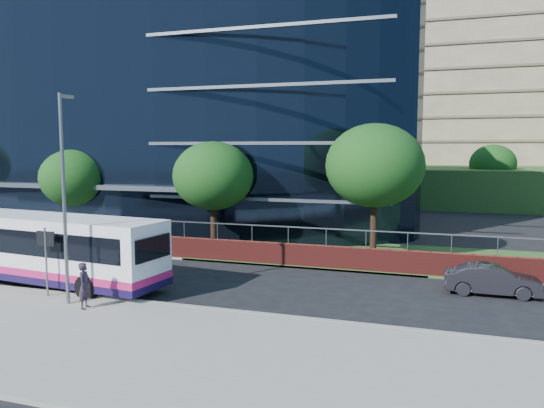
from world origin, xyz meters
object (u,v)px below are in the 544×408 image
(tree_far_c, at_px, (213,176))
(parked_car, at_px, (493,280))
(street_sign, at_px, (46,247))
(tree_dist_e, at_px, (493,164))
(pedestrian, at_px, (85,286))
(streetlight_east, at_px, (64,193))
(tree_far_b, at_px, (74,178))
(tree_far_d, at_px, (375,166))
(city_bus, at_px, (50,249))

(tree_far_c, distance_m, parked_car, 15.72)
(street_sign, distance_m, parked_car, 18.39)
(tree_dist_e, height_order, parked_car, tree_dist_e)
(tree_dist_e, xyz_separation_m, pedestrian, (-16.97, -42.51, -3.52))
(tree_dist_e, relative_size, streetlight_east, 0.81)
(tree_dist_e, distance_m, pedestrian, 45.90)
(street_sign, bearing_deg, tree_far_b, 124.08)
(tree_far_d, bearing_deg, city_bus, -143.24)
(tree_far_c, distance_m, streetlight_east, 11.22)
(street_sign, height_order, pedestrian, street_sign)
(street_sign, distance_m, city_bus, 2.45)
(tree_far_b, relative_size, tree_far_d, 0.81)
(street_sign, relative_size, tree_far_c, 0.43)
(street_sign, relative_size, tree_dist_e, 0.43)
(tree_dist_e, bearing_deg, tree_far_d, -104.93)
(tree_dist_e, relative_size, parked_car, 1.68)
(streetlight_east, xyz_separation_m, city_bus, (-2.99, 2.47, -2.79))
(tree_far_c, relative_size, pedestrian, 3.76)
(tree_dist_e, bearing_deg, tree_far_c, -118.74)
(tree_far_c, xyz_separation_m, tree_dist_e, (17.00, 31.00, 0.00))
(streetlight_east, bearing_deg, city_bus, 140.35)
(tree_far_c, relative_size, tree_dist_e, 1.00)
(tree_far_b, height_order, tree_far_d, tree_far_d)
(streetlight_east, relative_size, city_bus, 0.68)
(city_bus, bearing_deg, tree_far_c, 71.42)
(tree_far_d, xyz_separation_m, tree_dist_e, (8.00, 30.00, -0.65))
(tree_far_c, height_order, pedestrian, tree_far_c)
(tree_dist_e, bearing_deg, tree_far_b, -131.52)
(tree_far_c, relative_size, city_bus, 0.56)
(pedestrian, bearing_deg, tree_far_d, -48.78)
(street_sign, height_order, tree_dist_e, tree_dist_e)
(city_bus, bearing_deg, tree_dist_e, 68.17)
(tree_far_b, xyz_separation_m, parked_car, (24.66, -4.65, -3.57))
(street_sign, height_order, parked_car, street_sign)
(tree_dist_e, relative_size, city_bus, 0.56)
(tree_far_b, height_order, parked_car, tree_far_b)
(tree_far_b, height_order, streetlight_east, streetlight_east)
(city_bus, bearing_deg, tree_far_b, 129.21)
(street_sign, distance_m, tree_far_b, 13.54)
(tree_far_c, bearing_deg, tree_dist_e, 61.26)
(parked_car, distance_m, pedestrian, 16.38)
(tree_far_c, relative_size, streetlight_east, 0.81)
(city_bus, bearing_deg, street_sign, -45.77)
(tree_far_d, height_order, parked_car, tree_far_d)
(tree_far_d, xyz_separation_m, pedestrian, (-8.97, -12.51, -4.17))
(tree_far_c, height_order, tree_dist_e, same)
(street_sign, xyz_separation_m, tree_far_d, (11.50, 11.59, 3.04))
(streetlight_east, xyz_separation_m, parked_car, (15.66, 7.03, -3.80))
(tree_far_d, height_order, streetlight_east, streetlight_east)
(pedestrian, bearing_deg, tree_dist_e, -34.90)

